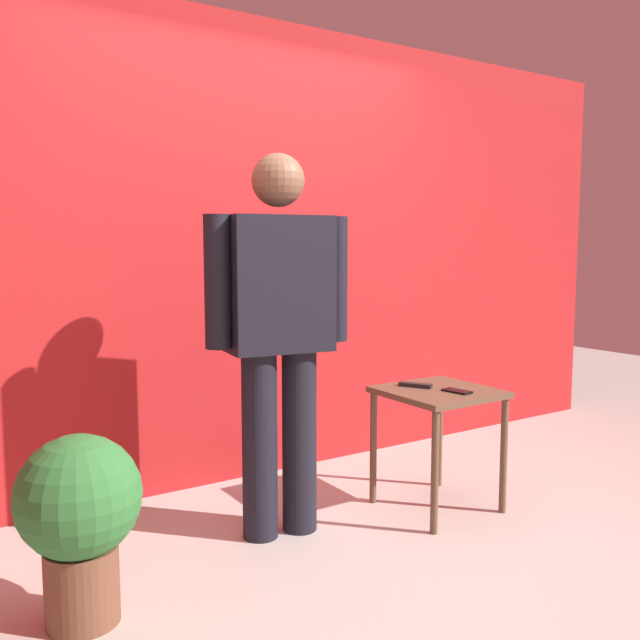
# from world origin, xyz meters

# --- Properties ---
(ground_plane) EXTENTS (12.00, 12.00, 0.00)m
(ground_plane) POSITION_xyz_m (0.00, 0.00, 0.00)
(ground_plane) COLOR #B7B2A8
(back_wall_red) EXTENTS (5.97, 0.12, 2.61)m
(back_wall_red) POSITION_xyz_m (0.00, 1.37, 1.30)
(back_wall_red) COLOR red
(back_wall_red) RESTS_ON ground_plane
(standing_person) EXTENTS (0.70, 0.30, 1.75)m
(standing_person) POSITION_xyz_m (-0.23, 0.53, 0.98)
(standing_person) COLOR black
(standing_person) RESTS_ON ground_plane
(side_table) EXTENTS (0.53, 0.53, 0.62)m
(side_table) POSITION_xyz_m (0.60, 0.36, 0.52)
(side_table) COLOR brown
(side_table) RESTS_ON ground_plane
(cell_phone) EXTENTS (0.09, 0.15, 0.01)m
(cell_phone) POSITION_xyz_m (0.63, 0.26, 0.62)
(cell_phone) COLOR black
(cell_phone) RESTS_ON side_table
(tv_remote) EXTENTS (0.12, 0.17, 0.02)m
(tv_remote) POSITION_xyz_m (0.54, 0.47, 0.63)
(tv_remote) COLOR black
(tv_remote) RESTS_ON side_table
(potted_plant) EXTENTS (0.44, 0.44, 0.69)m
(potted_plant) POSITION_xyz_m (-1.20, 0.26, 0.41)
(potted_plant) COLOR brown
(potted_plant) RESTS_ON ground_plane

